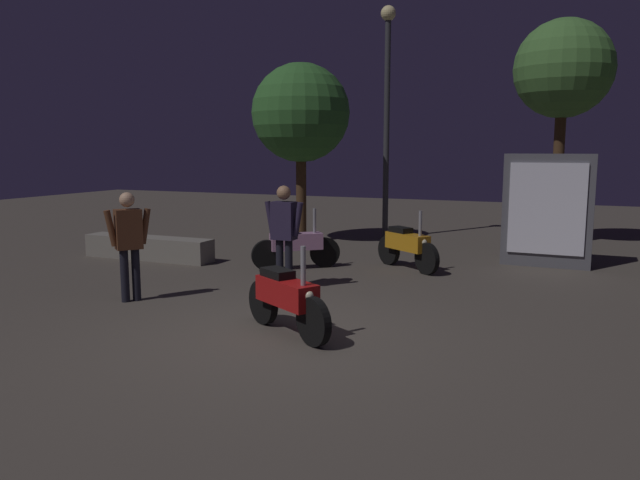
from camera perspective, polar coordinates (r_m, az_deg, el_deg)
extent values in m
plane|color=#4C443D|center=(7.35, -3.95, -8.90)|extent=(40.00, 40.00, 0.00)
cylinder|color=black|center=(7.80, -5.29, -5.75)|extent=(0.53, 0.37, 0.56)
cylinder|color=black|center=(6.91, -0.61, -7.60)|extent=(0.53, 0.37, 0.56)
cube|color=#B71414|center=(7.29, -3.11, -4.88)|extent=(0.97, 0.75, 0.30)
cube|color=black|center=(7.41, -3.96, -3.08)|extent=(0.50, 0.43, 0.10)
cylinder|color=gray|center=(6.93, -1.57, -2.41)|extent=(0.08, 0.08, 0.45)
sphere|color=#F2EABF|center=(6.92, -1.10, -5.18)|extent=(0.12, 0.12, 0.12)
cylinder|color=black|center=(11.77, 6.41, -0.93)|extent=(0.51, 0.41, 0.56)
cylinder|color=black|center=(10.93, 9.90, -1.73)|extent=(0.51, 0.41, 0.56)
cube|color=orange|center=(11.31, 8.11, -0.17)|extent=(0.95, 0.80, 0.30)
cube|color=black|center=(11.43, 7.50, 0.95)|extent=(0.50, 0.45, 0.10)
cylinder|color=gray|center=(10.99, 9.30, 1.53)|extent=(0.08, 0.08, 0.45)
sphere|color=#F2EABF|center=(10.96, 9.59, -0.21)|extent=(0.12, 0.12, 0.12)
cylinder|color=black|center=(11.16, -4.96, -1.42)|extent=(0.50, 0.43, 0.56)
cylinder|color=black|center=(11.42, 0.46, -1.16)|extent=(0.50, 0.43, 0.56)
cube|color=#C68CB7|center=(11.25, -2.22, -0.14)|extent=(0.92, 0.83, 0.30)
cube|color=black|center=(11.17, -3.23, 0.84)|extent=(0.49, 0.46, 0.10)
cylinder|color=gray|center=(11.28, -0.51, 1.82)|extent=(0.08, 0.08, 0.45)
sphere|color=#F2EABF|center=(11.35, -0.02, 0.21)|extent=(0.12, 0.12, 0.12)
cylinder|color=black|center=(9.28, -17.68, -3.17)|extent=(0.12, 0.12, 0.77)
cylinder|color=black|center=(9.31, -16.71, -3.09)|extent=(0.12, 0.12, 0.77)
cube|color=#59331E|center=(9.18, -17.38, 0.97)|extent=(0.41, 0.43, 0.57)
sphere|color=tan|center=(9.14, -17.49, 3.59)|extent=(0.21, 0.21, 0.21)
cylinder|color=#59331E|center=(9.14, -18.85, 1.04)|extent=(0.18, 0.20, 0.52)
cylinder|color=#59331E|center=(9.23, -15.93, 1.24)|extent=(0.18, 0.20, 0.52)
cylinder|color=black|center=(9.62, -2.91, -2.30)|extent=(0.12, 0.12, 0.79)
cylinder|color=black|center=(9.69, -3.76, -2.23)|extent=(0.12, 0.12, 0.79)
cube|color=#261E38|center=(9.55, -3.37, 1.81)|extent=(0.36, 0.24, 0.59)
sphere|color=#9E7251|center=(9.51, -3.39, 4.41)|extent=(0.22, 0.22, 0.22)
cylinder|color=#261E38|center=(9.44, -2.07, 1.92)|extent=(0.18, 0.09, 0.54)
cylinder|color=#261E38|center=(9.66, -4.64, 2.05)|extent=(0.18, 0.09, 0.54)
cylinder|color=#38383D|center=(15.11, 6.19, 9.97)|extent=(0.14, 0.14, 5.20)
sphere|color=#F9E59E|center=(15.43, 6.37, 20.19)|extent=(0.36, 0.36, 0.36)
cylinder|color=#4C331E|center=(14.42, -1.76, 4.17)|extent=(0.24, 0.24, 2.22)
sphere|color=#336B2D|center=(14.41, -1.79, 11.72)|extent=(2.26, 2.26, 2.26)
cylinder|color=#4C331E|center=(14.95, 21.18, 5.61)|extent=(0.24, 0.24, 3.18)
sphere|color=#477A38|center=(15.04, 21.67, 14.57)|extent=(2.16, 2.16, 2.16)
cube|color=#595960|center=(12.28, 20.39, 2.61)|extent=(1.61, 0.53, 2.10)
cube|color=white|center=(12.01, 20.31, 2.73)|extent=(1.34, 0.07, 1.68)
cube|color=gray|center=(12.77, -15.64, -0.71)|extent=(2.81, 0.50, 0.45)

